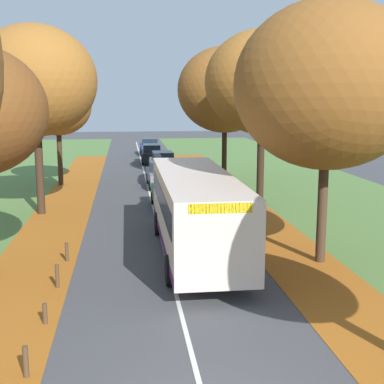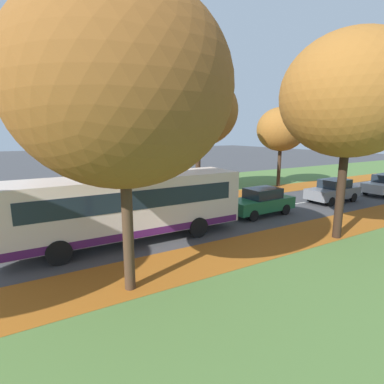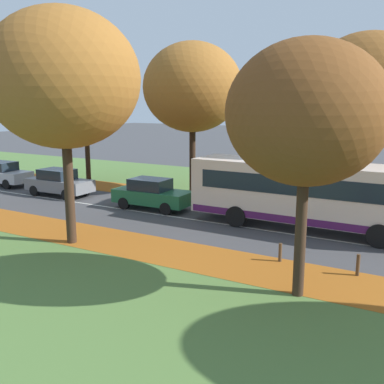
{
  "view_description": "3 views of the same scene",
  "coord_description": "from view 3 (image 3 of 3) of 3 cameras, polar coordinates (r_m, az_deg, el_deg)",
  "views": [
    {
      "loc": [
        -1.39,
        -8.17,
        5.75
      ],
      "look_at": [
        1.32,
        13.48,
        1.81
      ],
      "focal_mm": 50.0,
      "sensor_mm": 36.0,
      "label": 1
    },
    {
      "loc": [
        13.87,
        6.48,
        4.87
      ],
      "look_at": [
        -0.42,
        14.83,
        1.58
      ],
      "focal_mm": 28.0,
      "sensor_mm": 36.0,
      "label": 2
    },
    {
      "loc": [
        -18.27,
        5.46,
        5.61
      ],
      "look_at": [
        0.4,
        16.18,
        1.26
      ],
      "focal_mm": 42.0,
      "sensor_mm": 36.0,
      "label": 3
    }
  ],
  "objects": [
    {
      "name": "car_green_lead",
      "position": [
        23.86,
        -5.1,
        -0.23
      ],
      "size": [
        1.87,
        4.25,
        1.62
      ],
      "color": "#1E6038",
      "rests_on": "ground"
    },
    {
      "name": "tree_left_near",
      "position": [
        12.8,
        14.34,
        9.61
      ],
      "size": [
        4.46,
        4.46,
        7.31
      ],
      "color": "#382619",
      "rests_on": "ground"
    },
    {
      "name": "car_grey_following",
      "position": [
        28.29,
        -16.55,
        1.17
      ],
      "size": [
        1.85,
        4.23,
        1.62
      ],
      "color": "slate",
      "rests_on": "ground"
    },
    {
      "name": "tree_left_mid",
      "position": [
        18.13,
        -16.06,
        13.61
      ],
      "size": [
        5.86,
        5.86,
        9.09
      ],
      "color": "#382619",
      "rests_on": "ground"
    },
    {
      "name": "tree_right_far",
      "position": [
        32.21,
        -13.46,
        12.05
      ],
      "size": [
        6.34,
        6.34,
        9.0
      ],
      "color": "black",
      "rests_on": "ground"
    },
    {
      "name": "leaf_litter_right",
      "position": [
        25.04,
        9.15,
        -1.66
      ],
      "size": [
        2.8,
        60.0,
        0.0
      ],
      "primitive_type": "cube",
      "color": "#9E5619",
      "rests_on": "grass_verge_right"
    },
    {
      "name": "bollard_fifth",
      "position": [
        15.8,
        20.33,
        -8.69
      ],
      "size": [
        0.12,
        0.12,
        0.74
      ],
      "primitive_type": "cylinder",
      "color": "#4C3823",
      "rests_on": "ground"
    },
    {
      "name": "tree_right_mid",
      "position": [
        27.62,
        0.06,
        13.14
      ],
      "size": [
        5.95,
        5.95,
        9.13
      ],
      "color": "black",
      "rests_on": "ground"
    },
    {
      "name": "road_centre_line",
      "position": [
        24.01,
        -8.42,
        -2.22
      ],
      "size": [
        0.12,
        80.0,
        0.01
      ],
      "primitive_type": "cube",
      "color": "silver",
      "rests_on": "ground"
    },
    {
      "name": "leaf_litter_left",
      "position": [
        17.06,
        -2.04,
        -7.75
      ],
      "size": [
        2.8,
        60.0,
        0.0
      ],
      "primitive_type": "cube",
      "color": "#9E5619",
      "rests_on": "grass_verge_left"
    },
    {
      "name": "bus",
      "position": [
        20.44,
        14.47,
        0.03
      ],
      "size": [
        2.69,
        10.4,
        2.98
      ],
      "color": "beige",
      "rests_on": "ground"
    },
    {
      "name": "grass_verge_right",
      "position": [
        31.58,
        1.94,
        1.18
      ],
      "size": [
        12.0,
        90.0,
        0.01
      ],
      "primitive_type": "cube",
      "color": "#517538",
      "rests_on": "ground"
    },
    {
      "name": "tree_right_near",
      "position": [
        23.89,
        21.33,
        11.8
      ],
      "size": [
        6.26,
        6.26,
        8.91
      ],
      "color": "#422D1E",
      "rests_on": "ground"
    },
    {
      "name": "car_silver_third_in_line",
      "position": [
        33.09,
        -23.0,
        2.16
      ],
      "size": [
        1.91,
        4.27,
        1.62
      ],
      "color": "#B7BABF",
      "rests_on": "ground"
    },
    {
      "name": "bollard_sixth",
      "position": [
        16.4,
        11.14,
        -7.54
      ],
      "size": [
        0.12,
        0.12,
        0.69
      ],
      "primitive_type": "cylinder",
      "color": "#4C3823",
      "rests_on": "ground"
    }
  ]
}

